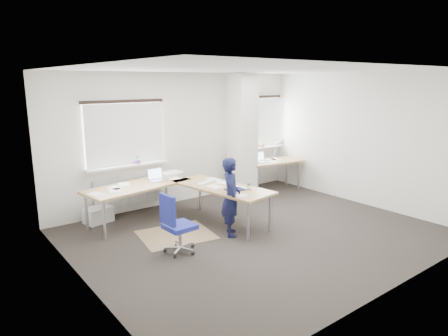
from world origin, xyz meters
TOP-DOWN VIEW (x-y plane):
  - ground at (0.00, 0.00)m, footprint 6.00×6.00m
  - room_shell at (0.18, 0.45)m, footprint 6.04×5.04m
  - floor_mat at (-1.18, 0.80)m, footprint 1.36×1.21m
  - white_crate at (-2.01, 2.25)m, footprint 0.55×0.43m
  - desk_main at (-0.76, 1.29)m, footprint 2.78×2.63m
  - desk_side at (2.25, 1.92)m, footprint 1.50×0.93m
  - task_chair at (-1.53, 0.14)m, footprint 0.53×0.52m
  - person at (-0.40, 0.23)m, footprint 0.54×0.60m

SIDE VIEW (x-z plane):
  - ground at x=0.00m, z-range 0.00..0.00m
  - floor_mat at x=-1.18m, z-range 0.00..0.01m
  - white_crate at x=-2.01m, z-range 0.00..0.29m
  - task_chair at x=-1.53m, z-range -0.21..0.75m
  - person at x=-0.40m, z-range 0.00..1.37m
  - desk_side at x=2.25m, z-range 0.08..1.29m
  - desk_main at x=-0.76m, z-range 0.21..1.17m
  - room_shell at x=0.18m, z-range 0.34..3.16m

